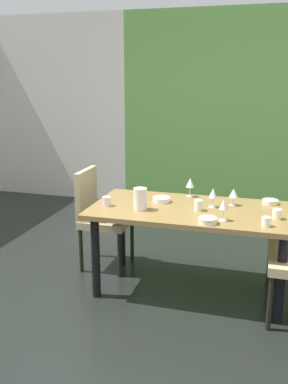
# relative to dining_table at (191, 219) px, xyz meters

# --- Properties ---
(ground_plane) EXTENTS (5.88, 6.16, 0.02)m
(ground_plane) POSITION_rel_dining_table_xyz_m (-0.67, -0.54, -0.65)
(ground_plane) COLOR black
(back_panel_interior) EXTENTS (2.22, 0.10, 2.64)m
(back_panel_interior) POSITION_rel_dining_table_xyz_m (-2.50, 2.49, 0.68)
(back_panel_interior) COLOR silver
(back_panel_interior) RESTS_ON ground_plane
(garden_window_panel) EXTENTS (3.66, 0.10, 2.64)m
(garden_window_panel) POSITION_rel_dining_table_xyz_m (0.44, 2.49, 0.68)
(garden_window_panel) COLOR #659D48
(garden_window_panel) RESTS_ON ground_plane
(dining_table) EXTENTS (1.65, 0.86, 0.74)m
(dining_table) POSITION_rel_dining_table_xyz_m (0.00, 0.00, 0.00)
(dining_table) COLOR olive
(dining_table) RESTS_ON ground_plane
(chair_left_far) EXTENTS (0.45, 0.44, 0.95)m
(chair_left_far) POSITION_rel_dining_table_xyz_m (-0.93, 0.26, -0.11)
(chair_left_far) COLOR tan
(chair_left_far) RESTS_ON ground_plane
(wine_glass_corner) EXTENTS (0.07, 0.07, 0.16)m
(wine_glass_corner) POSITION_rel_dining_table_xyz_m (0.16, 0.08, 0.21)
(wine_glass_corner) COLOR silver
(wine_glass_corner) RESTS_ON dining_table
(wine_glass_west) EXTENTS (0.08, 0.08, 0.15)m
(wine_glass_west) POSITION_rel_dining_table_xyz_m (0.32, 0.18, 0.20)
(wine_glass_west) COLOR silver
(wine_glass_west) RESTS_ON dining_table
(wine_glass_south) EXTENTS (0.08, 0.08, 0.17)m
(wine_glass_south) POSITION_rel_dining_table_xyz_m (-0.08, 0.35, 0.22)
(wine_glass_south) COLOR silver
(wine_glass_south) RESTS_ON dining_table
(wine_glass_right) EXTENTS (0.07, 0.07, 0.17)m
(wine_glass_right) POSITION_rel_dining_table_xyz_m (0.28, -0.24, 0.21)
(wine_glass_right) COLOR silver
(wine_glass_right) RESTS_ON dining_table
(serving_bowl_near_shelf) EXTENTS (0.14, 0.14, 0.04)m
(serving_bowl_near_shelf) POSITION_rel_dining_table_xyz_m (0.18, -0.34, 0.11)
(serving_bowl_near_shelf) COLOR beige
(serving_bowl_near_shelf) RESTS_ON dining_table
(serving_bowl_near_window) EXTENTS (0.13, 0.13, 0.04)m
(serving_bowl_near_window) POSITION_rel_dining_table_xyz_m (0.62, 0.31, 0.11)
(serving_bowl_near_window) COLOR beige
(serving_bowl_near_window) RESTS_ON dining_table
(serving_bowl_rear) EXTENTS (0.15, 0.15, 0.04)m
(serving_bowl_rear) POSITION_rel_dining_table_xyz_m (-0.28, 0.11, 0.11)
(serving_bowl_rear) COLOR white
(serving_bowl_rear) RESTS_ON dining_table
(cup_north) EXTENTS (0.07, 0.07, 0.07)m
(cup_north) POSITION_rel_dining_table_xyz_m (0.59, -0.29, 0.13)
(cup_north) COLOR white
(cup_north) RESTS_ON dining_table
(cup_east) EXTENTS (0.07, 0.07, 0.08)m
(cup_east) POSITION_rel_dining_table_xyz_m (0.67, -0.09, 0.13)
(cup_east) COLOR white
(cup_east) RESTS_ON dining_table
(cup_left) EXTENTS (0.07, 0.07, 0.09)m
(cup_left) POSITION_rel_dining_table_xyz_m (0.06, -0.05, 0.14)
(cup_left) COLOR white
(cup_left) RESTS_ON dining_table
(cup_front) EXTENTS (0.07, 0.07, 0.08)m
(cup_front) POSITION_rel_dining_table_xyz_m (-0.70, -0.13, 0.13)
(cup_front) COLOR silver
(cup_front) RESTS_ON dining_table
(pitcher_center) EXTENTS (0.12, 0.11, 0.18)m
(pitcher_center) POSITION_rel_dining_table_xyz_m (-0.39, -0.15, 0.18)
(pitcher_center) COLOR white
(pitcher_center) RESTS_ON dining_table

